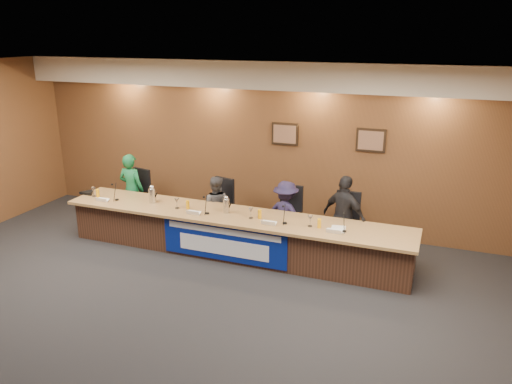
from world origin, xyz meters
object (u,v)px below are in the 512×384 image
office_chair_d (345,228)px  speakerphone (88,193)px  panelist_c (286,215)px  panelist_a (132,190)px  dais_body (234,235)px  office_chair_b (218,211)px  carafe_mid (226,206)px  office_chair_c (287,220)px  carafe_left (152,196)px  panelist_d (344,217)px  panelist_b (215,207)px  banner (224,242)px  office_chair_a (135,200)px

office_chair_d → speakerphone: size_ratio=1.50×
panelist_c → panelist_a: bearing=12.7°
dais_body → speakerphone: 3.03m
panelist_a → office_chair_b: bearing=-176.5°
carafe_mid → dais_body: bearing=9.4°
panelist_c → office_chair_d: panelist_c is taller
speakerphone → panelist_a: bearing=47.0°
office_chair_b → office_chair_c: bearing=13.8°
office_chair_c → speakerphone: size_ratio=1.50×
dais_body → carafe_left: (-1.58, -0.01, 0.53)m
panelist_d → office_chair_c: panelist_d is taller
panelist_d → panelist_b: bearing=24.4°
office_chair_c → carafe_mid: carafe_mid is taller
banner → panelist_a: (-2.43, 1.00, 0.34)m
office_chair_c → office_chair_b: bearing=-179.2°
panelist_b → speakerphone: panelist_b is taller
office_chair_a → carafe_left: size_ratio=1.84×
dais_body → carafe_mid: (-0.11, -0.02, 0.52)m
panelist_b → speakerphone: bearing=2.7°
carafe_left → carafe_mid: carafe_left is taller
panelist_c → office_chair_a: bearing=10.9°
office_chair_b → office_chair_d: bearing=13.8°
panelist_c → office_chair_c: bearing=-77.3°
panelist_a → office_chair_a: 0.26m
office_chair_d → dais_body: bearing=-158.7°
office_chair_b → speakerphone: (-2.38, -0.70, 0.30)m
carafe_left → office_chair_c: bearing=16.5°
banner → panelist_b: size_ratio=1.87×
panelist_d → speakerphone: panelist_d is taller
panelist_d → carafe_mid: size_ratio=5.89×
banner → office_chair_a: banner is taller
panelist_c → panelist_b: bearing=12.7°
banner → panelist_d: size_ratio=1.53×
dais_body → office_chair_a: bearing=164.4°
banner → panelist_d: 2.07m
dais_body → carafe_left: carafe_left is taller
office_chair_b → speakerphone: bearing=-149.8°
office_chair_b → banner: bearing=-47.0°
office_chair_a → office_chair_c: (3.19, 0.00, 0.00)m
banner → panelist_c: panelist_c is taller
panelist_d → office_chair_d: (0.00, 0.10, -0.24)m
panelist_c → office_chair_b: size_ratio=2.56×
banner → office_chair_c: (0.75, 1.10, 0.10)m
panelist_b → office_chair_b: 0.15m
dais_body → office_chair_c: (0.75, 0.68, 0.13)m
panelist_b → panelist_d: panelist_d is taller
panelist_a → carafe_mid: bearing=165.8°
panelist_b → panelist_c: panelist_c is taller
panelist_b → panelist_c: (1.37, 0.00, 0.03)m
panelist_c → office_chair_b: bearing=8.5°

